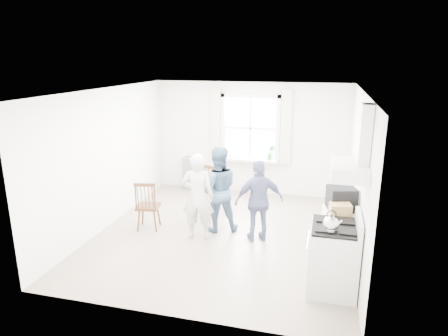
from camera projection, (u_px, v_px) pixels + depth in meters
room_shell at (224, 166)px, 6.98m from camera, size 4.62×5.12×2.64m
window_assembly at (250, 132)px, 9.22m from camera, size 1.88×0.24×1.70m
range_hood at (355, 158)px, 5.06m from camera, size 0.45×0.76×0.94m
shelf_unit at (192, 173)px, 9.73m from camera, size 0.40×0.30×0.80m
gas_stove at (333, 257)px, 5.48m from camera, size 0.68×0.76×1.12m
kettle at (331, 224)px, 5.16m from camera, size 0.21×0.21×0.29m
low_cabinet at (338, 238)px, 6.12m from camera, size 0.50×0.55×0.90m
stereo_stack at (341, 199)px, 6.02m from camera, size 0.48×0.45×0.35m
cardboard_box at (340, 210)px, 5.78m from camera, size 0.33×0.26×0.19m
windsor_chair_a at (146, 201)px, 7.33m from camera, size 0.47×0.46×0.96m
windsor_chair_b at (209, 183)px, 8.15m from camera, size 0.59×0.59×1.07m
person_left at (198, 197)px, 6.98m from camera, size 0.64×0.64×1.56m
person_mid at (218, 189)px, 7.31m from camera, size 1.00×1.00×1.59m
person_right at (259, 201)px, 6.90m from camera, size 1.14×1.14×1.46m
potted_plant at (271, 153)px, 9.13m from camera, size 0.22×0.22×0.35m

